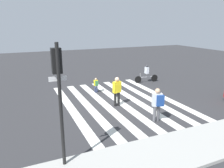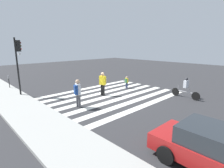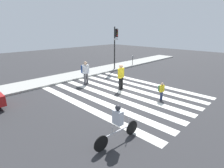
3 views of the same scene
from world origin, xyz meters
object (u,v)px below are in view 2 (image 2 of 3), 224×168
cyclist_far_lane (186,87)px  car_parked_silver_sedan (217,150)px  pedestrian_adult_yellow_jacket (103,83)px  parking_meter (9,79)px  pedestrian_adult_blue_shirt (78,91)px  pedestrian_adult_tall_backpack (127,81)px  traffic_light (18,56)px

cyclist_far_lane → car_parked_silver_sedan: (-4.14, 7.10, -0.14)m
pedestrian_adult_yellow_jacket → cyclist_far_lane: pedestrian_adult_yellow_jacket is taller
parking_meter → pedestrian_adult_blue_shirt: (-8.50, -1.86, 0.13)m
car_parked_silver_sedan → parking_meter: bearing=7.1°
parking_meter → car_parked_silver_sedan: 16.59m
pedestrian_adult_tall_backpack → car_parked_silver_sedan: 11.06m
cyclist_far_lane → traffic_light: bearing=48.1°
traffic_light → car_parked_silver_sedan: bearing=-172.8°
pedestrian_adult_tall_backpack → cyclist_far_lane: size_ratio=0.50×
pedestrian_adult_yellow_jacket → cyclist_far_lane: bearing=-150.7°
traffic_light → pedestrian_adult_tall_backpack: (-4.10, -7.80, -2.50)m
cyclist_far_lane → car_parked_silver_sedan: bearing=124.6°
pedestrian_adult_yellow_jacket → traffic_light: bearing=35.7°
traffic_light → parking_meter: 3.86m
traffic_light → parking_meter: bearing=2.3°
pedestrian_adult_yellow_jacket → car_parked_silver_sedan: size_ratio=0.46×
traffic_light → pedestrian_adult_blue_shirt: bearing=-162.0°
pedestrian_adult_yellow_jacket → parking_meter: bearing=21.3°
traffic_light → car_parked_silver_sedan: traffic_light is taller
pedestrian_adult_tall_backpack → cyclist_far_lane: (-5.08, -0.99, 0.20)m
parking_meter → pedestrian_adult_tall_backpack: parking_meter is taller
parking_meter → pedestrian_adult_blue_shirt: bearing=-167.7°
pedestrian_adult_tall_backpack → car_parked_silver_sedan: (-9.22, 6.11, 0.06)m
pedestrian_adult_blue_shirt → cyclist_far_lane: size_ratio=0.82×
parking_meter → car_parked_silver_sedan: car_parked_silver_sedan is taller
cyclist_far_lane → parking_meter: bearing=40.2°
traffic_light → cyclist_far_lane: 12.92m
parking_meter → cyclist_far_lane: cyclist_far_lane is taller
parking_meter → pedestrian_adult_yellow_jacket: bearing=-147.5°
car_parked_silver_sedan → pedestrian_adult_yellow_jacket: bearing=-17.6°
parking_meter → pedestrian_adult_tall_backpack: size_ratio=1.12×
traffic_light → pedestrian_adult_yellow_jacket: 6.72m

